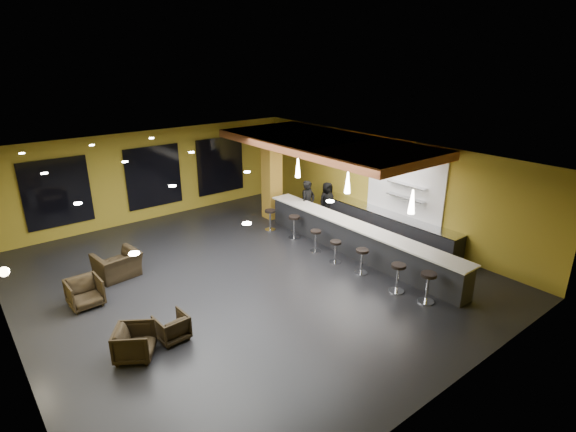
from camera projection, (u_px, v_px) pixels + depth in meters
floor at (246, 277)px, 13.43m from camera, size 12.00×13.00×0.10m
ceiling at (242, 159)px, 12.20m from camera, size 12.00×13.00×0.10m
wall_back at (153, 175)px, 17.63m from camera, size 12.00×0.10×3.50m
wall_front at (446, 322)px, 8.00m from camera, size 12.00×0.10×3.50m
wall_right at (383, 184)px, 16.35m from camera, size 0.10×13.00×3.50m
wood_soffit at (325, 143)px, 15.34m from camera, size 3.60×8.00×0.28m
window_left at (57, 193)px, 15.52m from camera, size 2.20×0.06×2.40m
window_center at (154, 177)px, 17.57m from camera, size 2.20×0.06×2.40m
window_right at (220, 165)px, 19.32m from camera, size 2.20×0.06×2.40m
tile_backsplash at (405, 184)px, 15.48m from camera, size 0.06×3.20×2.40m
bar_counter at (356, 241)px, 14.64m from camera, size 0.60×8.00×1.00m
bar_top at (357, 226)px, 14.46m from camera, size 0.78×8.10×0.05m
prep_counter at (384, 224)px, 16.21m from camera, size 0.70×6.00×0.86m
prep_top at (385, 213)px, 16.05m from camera, size 0.72×6.00×0.03m
wall_shelf_lower at (406, 197)px, 15.39m from camera, size 0.30×1.50×0.03m
wall_shelf_upper at (407, 185)px, 15.23m from camera, size 0.30×1.50×0.03m
column at (272, 175)px, 17.60m from camera, size 0.60×0.60×3.50m
wall_sconce at (4, 272)px, 9.73m from camera, size 0.22×0.22×0.22m
pendant_0 at (412, 202)px, 12.54m from camera, size 0.20×0.20×0.70m
pendant_1 at (348, 183)px, 14.38m from camera, size 0.20×0.20×0.70m
pendant_2 at (298, 168)px, 16.22m from camera, size 0.20×0.20×0.70m
staff_a at (308, 204)px, 17.00m from camera, size 0.69×0.50×1.78m
staff_b at (308, 200)px, 17.87m from camera, size 0.85×0.73×1.52m
staff_c at (327, 201)px, 17.77m from camera, size 0.77×0.53×1.50m
armchair_a at (135, 343)px, 9.71m from camera, size 1.10×1.10×0.73m
armchair_b at (172, 327)px, 10.35m from camera, size 0.71×0.73×0.63m
armchair_c at (85, 293)px, 11.70m from camera, size 0.83×0.85×0.76m
armchair_d at (117, 265)px, 13.21m from camera, size 1.31×1.18×0.77m
bar_stool_0 at (428, 284)px, 11.80m from camera, size 0.44×0.44×0.86m
bar_stool_1 at (398, 274)px, 12.33m from camera, size 0.42×0.42×0.84m
bar_stool_2 at (362, 258)px, 13.39m from camera, size 0.40×0.40×0.78m
bar_stool_3 at (335, 249)px, 14.09m from camera, size 0.37×0.37×0.73m
bar_stool_4 at (316, 238)px, 14.89m from camera, size 0.38×0.38×0.75m
bar_stool_5 at (294, 224)px, 15.96m from camera, size 0.42×0.42×0.83m
bar_stool_6 at (270, 217)px, 16.68m from camera, size 0.41×0.41×0.80m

